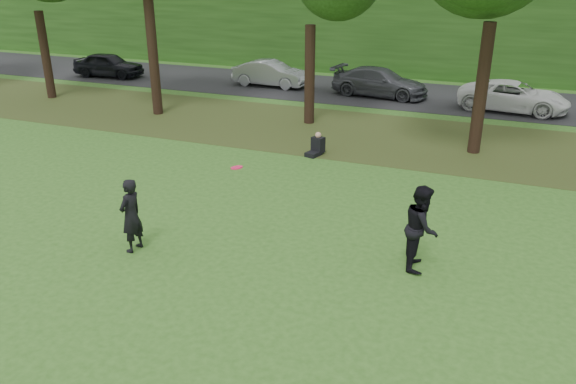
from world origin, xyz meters
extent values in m
plane|color=#2F5A1C|center=(0.00, 0.00, 0.00)|extent=(120.00, 120.00, 0.00)
cube|color=#403417|center=(0.00, 13.00, 0.01)|extent=(60.00, 7.00, 0.01)
cube|color=black|center=(0.00, 21.00, 0.01)|extent=(70.00, 7.00, 0.02)
cube|color=#1E4313|center=(0.00, 27.00, 2.50)|extent=(70.00, 3.00, 5.00)
imported|color=black|center=(-2.97, 1.36, 0.91)|extent=(0.48, 0.70, 1.83)
imported|color=black|center=(3.55, 3.11, 0.99)|extent=(0.86, 1.05, 1.98)
imported|color=black|center=(-17.87, 19.32, 0.74)|extent=(4.34, 2.05, 1.44)
imported|color=gray|center=(-7.64, 20.39, 0.73)|extent=(4.34, 1.66, 1.41)
imported|color=#42444A|center=(-1.39, 20.17, 0.74)|extent=(5.17, 2.60, 1.44)
imported|color=silver|center=(5.12, 19.39, 0.70)|extent=(5.15, 2.82, 1.37)
cylinder|color=#FE1553|center=(-0.44, 2.00, 2.25)|extent=(0.32, 0.32, 0.07)
cube|color=black|center=(-1.32, 9.70, 0.08)|extent=(0.54, 0.65, 0.16)
cube|color=black|center=(-1.24, 9.97, 0.36)|extent=(0.50, 0.44, 0.56)
sphere|color=tan|center=(-1.24, 9.97, 0.72)|extent=(0.22, 0.22, 0.22)
cylinder|color=black|center=(-17.00, 13.60, 2.14)|extent=(0.44, 0.44, 4.28)
cylinder|color=black|center=(-10.00, 12.80, 2.54)|extent=(0.44, 0.44, 5.08)
cylinder|color=black|center=(-3.00, 13.90, 2.06)|extent=(0.44, 0.44, 4.12)
cylinder|color=black|center=(4.00, 12.30, 2.31)|extent=(0.44, 0.44, 4.62)
camera|label=1|loc=(4.98, -8.46, 6.47)|focal=35.00mm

